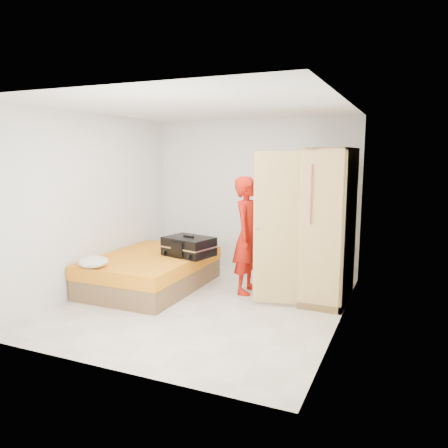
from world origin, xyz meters
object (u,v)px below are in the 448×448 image
at_px(round_cushion, 93,262).
at_px(wardrobe, 325,229).
at_px(person, 248,235).
at_px(suitcase, 189,246).
at_px(bed, 151,271).

bearing_deg(round_cushion, wardrobe, 26.43).
height_order(person, suitcase, person).
bearing_deg(wardrobe, round_cushion, -153.57).
xyz_separation_m(bed, round_cushion, (-0.33, -0.90, 0.32)).
height_order(bed, round_cushion, round_cushion).
xyz_separation_m(person, suitcase, (-0.90, -0.15, -0.21)).
bearing_deg(wardrobe, suitcase, -172.12).
bearing_deg(wardrobe, bed, -168.53).
height_order(bed, person, person).
relative_size(bed, round_cushion, 5.05).
distance_m(bed, person, 1.59).
relative_size(person, round_cushion, 4.26).
xyz_separation_m(wardrobe, person, (-1.08, -0.13, -0.15)).
height_order(person, round_cushion, person).
bearing_deg(person, suitcase, 99.61).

